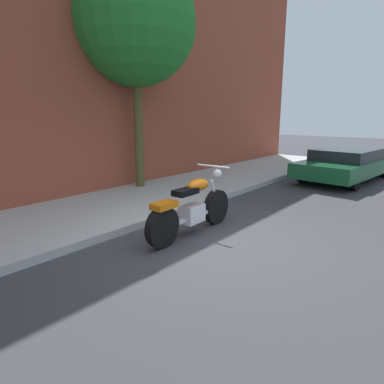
# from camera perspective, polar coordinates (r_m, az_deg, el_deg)

# --- Properties ---
(ground_plane) EXTENTS (60.00, 60.00, 0.00)m
(ground_plane) POSITION_cam_1_polar(r_m,az_deg,el_deg) (5.61, 3.64, -8.66)
(ground_plane) COLOR #38383D
(sidewalk) EXTENTS (22.92, 2.82, 0.14)m
(sidewalk) POSITION_cam_1_polar(r_m,az_deg,el_deg) (7.53, -14.18, -2.77)
(sidewalk) COLOR #ACACAC
(sidewalk) RESTS_ON ground
(building_facade) EXTENTS (22.92, 0.50, 8.61)m
(building_facade) POSITION_cam_1_polar(r_m,az_deg,el_deg) (8.93, -23.00, 26.61)
(building_facade) COLOR brown
(building_facade) RESTS_ON ground
(motorcycle) EXTENTS (2.21, 0.70, 1.17)m
(motorcycle) POSITION_cam_1_polar(r_m,az_deg,el_deg) (5.83, -0.04, -2.93)
(motorcycle) COLOR black
(motorcycle) RESTS_ON ground
(parked_car_green) EXTENTS (4.61, 2.25, 1.03)m
(parked_car_green) POSITION_cam_1_polar(r_m,az_deg,el_deg) (11.87, 25.23, 4.51)
(parked_car_green) COLOR black
(parked_car_green) RESTS_ON ground
(street_tree) EXTENTS (3.13, 3.13, 5.92)m
(street_tree) POSITION_cam_1_polar(r_m,az_deg,el_deg) (9.45, -9.87, 26.77)
(street_tree) COLOR brown
(street_tree) RESTS_ON ground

